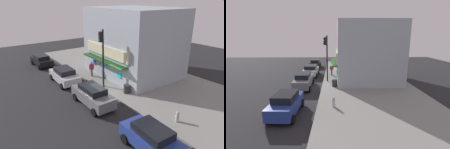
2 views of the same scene
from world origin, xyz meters
The scene contains 13 objects.
ground_plane centered at (0.00, 0.00, 0.00)m, with size 54.51×54.51×0.00m, color #232326.
sidewalk centered at (0.00, 5.32, 0.09)m, with size 36.34×10.65×0.17m, color gray.
corner_building centered at (-2.85, 5.58, 3.90)m, with size 9.69×8.41×7.45m.
traffic_light centered at (-1.51, 0.44, 3.81)m, with size 0.32×0.58×5.72m.
fire_hydrant centered at (6.84, 1.40, 0.59)m, with size 0.49×0.25×0.85m.
trash_can centered at (1.00, 1.47, 0.58)m, with size 0.60×0.60×0.81m, color #2D2D2D.
pedestrian centered at (-4.69, 1.04, 1.11)m, with size 0.48×0.56×1.71m.
potted_plant_by_doorway centered at (-3.35, 2.94, 0.76)m, with size 0.70×0.70×1.03m.
potted_plant_by_window centered at (-4.88, 2.97, 0.73)m, with size 0.76×0.76×1.01m.
parked_car_blue centered at (7.77, -2.21, 0.88)m, with size 4.25×2.13×1.71m.
parked_car_silver centered at (-5.17, -2.05, 0.83)m, with size 4.43×2.19×1.60m.
parked_car_grey centered at (0.82, -2.11, 0.88)m, with size 4.61×1.98×1.71m.
parked_car_black centered at (-12.35, -2.21, 0.78)m, with size 4.03×2.10×1.47m.
Camera 2 is at (20.14, 1.49, 5.95)m, focal length 27.77 mm.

